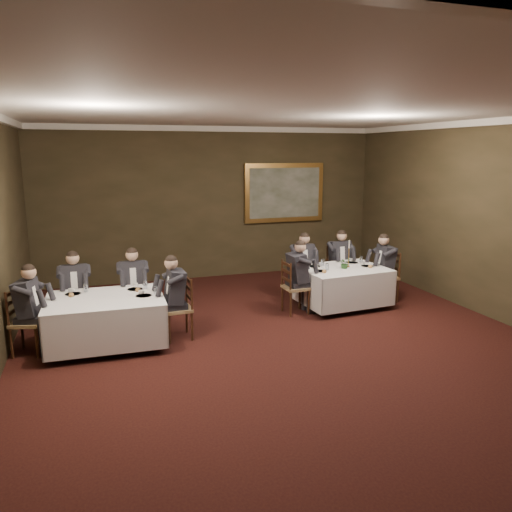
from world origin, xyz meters
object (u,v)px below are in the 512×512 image
diner_main_endleft (296,286)px  diner_sec_endleft (28,321)px  diner_main_backright (339,270)px  chair_sec_endright (179,321)px  chair_main_backleft (302,284)px  diner_main_backleft (302,273)px  diner_sec_endright (178,307)px  chair_sec_endleft (28,335)px  candlestick (349,257)px  centerpiece (345,262)px  diner_sec_backleft (76,300)px  painting (284,193)px  diner_main_endright (386,276)px  chair_sec_backright (134,308)px  diner_sec_backright (134,295)px  chair_sec_backleft (77,313)px  table_main (342,284)px  chair_main_endright (385,287)px  chair_main_endleft (295,298)px  table_second (106,317)px  chair_main_backright (338,280)px

diner_main_endleft → diner_sec_endleft: bearing=-85.6°
diner_main_backright → chair_sec_endright: 3.94m
chair_main_backleft → diner_main_backleft: bearing=90.0°
diner_sec_endright → chair_sec_endleft: size_ratio=1.35×
diner_main_backright → candlestick: (-0.22, -0.79, 0.45)m
chair_sec_endright → centerpiece: bearing=-81.3°
diner_sec_backleft → painting: bearing=-150.5°
diner_main_endright → chair_sec_backright: diner_main_endright is taller
diner_main_endleft → diner_sec_backright: (-2.88, 0.33, 0.00)m
chair_sec_backleft → candlestick: 5.03m
table_main → chair_sec_backleft: (-4.82, 0.29, -0.17)m
diner_sec_backright → candlestick: (4.03, -0.20, 0.45)m
chair_sec_endleft → painting: bearing=139.8°
chair_sec_backright → chair_sec_endright: same height
chair_main_backleft → diner_sec_backright: diner_sec_backright is taller
chair_sec_endright → diner_main_endright: bearing=-82.2°
table_main → chair_main_backleft: size_ratio=1.70×
chair_main_backleft → diner_sec_backright: (-3.39, -0.54, 0.23)m
chair_sec_endright → diner_sec_backleft: bearing=57.3°
chair_main_backleft → chair_sec_backright: bearing=11.9°
chair_sec_backleft → candlestick: size_ratio=1.87×
chair_main_endright → chair_main_endleft: bearing=99.3°
diner_sec_endright → diner_main_backleft: bearing=-64.6°
chair_main_endright → diner_main_endleft: bearing=99.3°
chair_main_endleft → diner_sec_backleft: bearing=-97.5°
chair_main_endleft → centerpiece: 1.19m
table_second → diner_sec_endleft: size_ratio=1.33×
diner_main_backright → chair_sec_endleft: diner_main_backright is taller
diner_sec_endright → painting: bearing=-43.3°
diner_main_backright → diner_sec_endright: size_ratio=1.00×
chair_main_endleft → diner_main_endright: (2.02, 0.15, 0.23)m
diner_main_backright → chair_sec_endleft: 6.03m
diner_sec_backright → centerpiece: (3.89, -0.30, 0.37)m
diner_main_endleft → diner_sec_backright: bearing=-98.7°
table_second → diner_main_backleft: diner_main_backleft is taller
chair_sec_endright → diner_sec_endright: bearing=90.0°
chair_main_backright → chair_sec_endright: same height
chair_sec_backright → diner_sec_endright: bearing=125.3°
table_main → diner_main_backleft: diner_main_backleft is taller
diner_sec_endleft → candlestick: bearing=112.8°
diner_sec_backleft → chair_sec_backright: diner_sec_backleft is taller
diner_sec_backright → diner_sec_endright: size_ratio=1.00×
diner_main_backleft → chair_main_backright: (0.86, 0.08, -0.23)m
diner_sec_backleft → diner_main_backright: bearing=-174.2°
chair_main_backleft → diner_sec_endleft: diner_sec_endleft is taller
chair_sec_backleft → diner_sec_endright: diner_sec_endright is taller
table_second → chair_sec_endleft: size_ratio=1.79×
diner_main_endright → chair_sec_endleft: 6.53m
diner_main_endleft → diner_sec_endright: (-2.28, -0.58, 0.00)m
chair_sec_backright → painting: 5.06m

